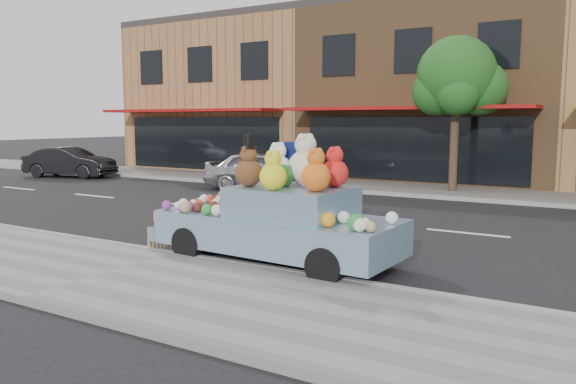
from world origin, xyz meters
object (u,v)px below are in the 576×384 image
Objects in this scene: art_car at (280,217)px; car_dark at (70,162)px; car_silver at (263,171)px; street_tree at (458,83)px.

car_dark is at bearing 156.09° from art_car.
car_dark is at bearing 77.35° from car_silver.
car_silver is 0.90× the size of art_car.
art_car is (15.63, -8.00, 0.16)m from car_dark.
street_tree reaches higher than car_silver.
art_car reaches higher than car_dark.
car_silver is (-6.10, -2.41, -2.99)m from street_tree.
street_tree is at bearing -95.06° from car_dark.
art_car reaches higher than car_silver.
street_tree is 7.21m from car_silver.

